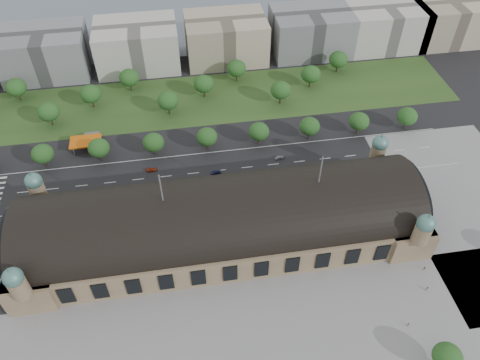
{
  "coord_description": "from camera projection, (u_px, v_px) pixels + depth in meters",
  "views": [
    {
      "loc": [
        -11.2,
        -110.77,
        143.3
      ],
      "look_at": [
        9.4,
        16.82,
        14.0
      ],
      "focal_mm": 35.0,
      "sensor_mm": 36.0,
      "label": 1
    }
  ],
  "objects": [
    {
      "name": "station",
      "position": [
        222.0,
        222.0,
        172.65
      ],
      "size": [
        150.0,
        48.4,
        44.3
      ],
      "color": "#96805D",
      "rests_on": "ground"
    },
    {
      "name": "parked_car_4",
      "position": [
        138.0,
        207.0,
        190.51
      ],
      "size": [
        4.1,
        3.41,
        1.32
      ],
      "primitive_type": "imported",
      "rotation": [
        0.0,
        0.0,
        -0.97
      ],
      "color": "silver",
      "rests_on": "ground"
    },
    {
      "name": "bus_west",
      "position": [
        221.0,
        185.0,
        197.84
      ],
      "size": [
        12.88,
        3.98,
        3.53
      ],
      "primitive_type": "imported",
      "rotation": [
        0.0,
        0.0,
        1.49
      ],
      "color": "#BE4C1E",
      "rests_on": "ground"
    },
    {
      "name": "bus_mid",
      "position": [
        249.0,
        182.0,
        199.13
      ],
      "size": [
        13.57,
        3.64,
        3.75
      ],
      "primitive_type": "imported",
      "rotation": [
        0.0,
        0.0,
        1.53
      ],
      "color": "beige",
      "rests_on": "ground"
    },
    {
      "name": "office_4",
      "position": [
        226.0,
        38.0,
        266.51
      ],
      "size": [
        45.0,
        32.0,
        24.0
      ],
      "primitive_type": "cube",
      "color": "#BDAD94",
      "rests_on": "ground"
    },
    {
      "name": "tree_row_9",
      "position": [
        407.0,
        116.0,
        222.48
      ],
      "size": [
        9.6,
        9.6,
        11.52
      ],
      "color": "#2D2116",
      "rests_on": "ground"
    },
    {
      "name": "pedestrian_0",
      "position": [
        427.0,
        289.0,
        163.24
      ],
      "size": [
        0.96,
        0.59,
        1.9
      ],
      "primitive_type": "imported",
      "rotation": [
        0.0,
        0.0,
        -0.06
      ],
      "color": "gray",
      "rests_on": "ground"
    },
    {
      "name": "pedestrian_1",
      "position": [
        408.0,
        324.0,
        153.87
      ],
      "size": [
        0.69,
        0.66,
        1.59
      ],
      "primitive_type": "imported",
      "rotation": [
        0.0,
        0.0,
        0.69
      ],
      "color": "gray",
      "rests_on": "ground"
    },
    {
      "name": "tree_belt_11",
      "position": [
        338.0,
        59.0,
        257.81
      ],
      "size": [
        10.4,
        10.4,
        12.48
      ],
      "color": "#2D2116",
      "rests_on": "ground"
    },
    {
      "name": "tree_belt_8",
      "position": [
        236.0,
        68.0,
        251.39
      ],
      "size": [
        10.4,
        10.4,
        12.48
      ],
      "color": "#2D2116",
      "rests_on": "ground"
    },
    {
      "name": "office_2",
      "position": [
        45.0,
        53.0,
        255.24
      ],
      "size": [
        45.0,
        32.0,
        24.0
      ],
      "primitive_type": "cube",
      "color": "gray",
      "rests_on": "ground"
    },
    {
      "name": "tree_belt_4",
      "position": [
        91.0,
        94.0,
        234.45
      ],
      "size": [
        10.4,
        10.4,
        12.48
      ],
      "color": "#2D2116",
      "rests_on": "ground"
    },
    {
      "name": "office_7",
      "position": [
        447.0,
        21.0,
        281.72
      ],
      "size": [
        45.0,
        32.0,
        24.0
      ],
      "primitive_type": "cube",
      "color": "#BDAD94",
      "rests_on": "ground"
    },
    {
      "name": "tree_row_7",
      "position": [
        310.0,
        126.0,
        217.07
      ],
      "size": [
        9.6,
        9.6,
        11.52
      ],
      "color": "#2D2116",
      "rests_on": "ground"
    },
    {
      "name": "pedestrian_2",
      "position": [
        424.0,
        268.0,
        169.46
      ],
      "size": [
        0.8,
        0.93,
        1.65
      ],
      "primitive_type": "imported",
      "rotation": [
        0.0,
        0.0,
        2.09
      ],
      "color": "gray",
      "rests_on": "ground"
    },
    {
      "name": "plaza_south",
      "position": [
        272.0,
        342.0,
        150.34
      ],
      "size": [
        190.0,
        48.0,
        0.12
      ],
      "primitive_type": "cube",
      "color": "gray",
      "rests_on": "ground"
    },
    {
      "name": "parked_car_5",
      "position": [
        114.0,
        210.0,
        189.38
      ],
      "size": [
        5.42,
        4.44,
        1.37
      ],
      "primitive_type": "imported",
      "rotation": [
        0.0,
        0.0,
        -1.05
      ],
      "color": "gray",
      "rests_on": "ground"
    },
    {
      "name": "tree_row_8",
      "position": [
        359.0,
        121.0,
        219.77
      ],
      "size": [
        9.6,
        9.6,
        11.52
      ],
      "color": "#2D2116",
      "rests_on": "ground"
    },
    {
      "name": "parked_car_0",
      "position": [
        47.0,
        211.0,
        189.12
      ],
      "size": [
        4.86,
        4.07,
        1.57
      ],
      "primitive_type": "imported",
      "rotation": [
        0.0,
        0.0,
        -0.97
      ],
      "color": "black",
      "rests_on": "ground"
    },
    {
      "name": "tree_belt_2",
      "position": [
        16.0,
        87.0,
        238.54
      ],
      "size": [
        10.4,
        10.4,
        12.48
      ],
      "color": "#2D2116",
      "rests_on": "ground"
    },
    {
      "name": "traffic_car_4",
      "position": [
        216.0,
        172.0,
        204.93
      ],
      "size": [
        4.73,
        2.2,
        1.57
      ],
      "primitive_type": "imported",
      "rotation": [
        0.0,
        0.0,
        -1.49
      ],
      "color": "#1A2149",
      "rests_on": "ground"
    },
    {
      "name": "traffic_car_3",
      "position": [
        152.0,
        170.0,
        206.24
      ],
      "size": [
        4.71,
        2.05,
        1.35
      ],
      "primitive_type": "imported",
      "rotation": [
        0.0,
        0.0,
        1.61
      ],
      "color": "maroon",
      "rests_on": "ground"
    },
    {
      "name": "tree_belt_7",
      "position": [
        204.0,
        84.0,
        240.87
      ],
      "size": [
        10.4,
        10.4,
        12.48
      ],
      "color": "#2D2116",
      "rests_on": "ground"
    },
    {
      "name": "parked_car_1",
      "position": [
        93.0,
        212.0,
        188.58
      ],
      "size": [
        6.05,
        5.04,
        1.54
      ],
      "primitive_type": "imported",
      "rotation": [
        0.0,
        0.0,
        -1.03
      ],
      "color": "maroon",
      "rests_on": "ground"
    },
    {
      "name": "tree_belt_9",
      "position": [
        281.0,
        90.0,
        236.78
      ],
      "size": [
        10.4,
        10.4,
        12.48
      ],
      "color": "#2D2116",
      "rests_on": "ground"
    },
    {
      "name": "traffic_car_5",
      "position": [
        280.0,
        158.0,
        211.77
      ],
      "size": [
        4.31,
        2.01,
        1.37
      ],
      "primitive_type": "imported",
      "rotation": [
        0.0,
        0.0,
        1.71
      ],
      "color": "#5A5B62",
      "rests_on": "ground"
    },
    {
      "name": "road_slab",
      "position": [
        166.0,
        176.0,
        204.19
      ],
      "size": [
        260.0,
        26.0,
        0.1
      ],
      "primitive_type": "cube",
      "color": "black",
      "rests_on": "ground"
    },
    {
      "name": "tree_belt_6",
      "position": [
        168.0,
        101.0,
        230.35
      ],
      "size": [
        10.4,
        10.4,
        12.48
      ],
      "color": "#2D2116",
      "rests_on": "ground"
    },
    {
      "name": "traffic_car_6",
      "position": [
        370.0,
        170.0,
        206.28
      ],
      "size": [
        5.08,
        2.79,
        1.35
      ],
      "primitive_type": "imported",
      "rotation": [
        0.0,
        0.0,
        -1.69
      ],
      "color": "silver",
      "rests_on": "ground"
    },
    {
      "name": "tree_belt_10",
      "position": [
        311.0,
        74.0,
        247.29
      ],
      "size": [
        10.4,
        10.4,
        12.48
      ],
      "color": "#2D2116",
      "rests_on": "ground"
    },
    {
      "name": "tree_row_4",
      "position": [
        153.0,
        142.0,
        208.96
      ],
      "size": [
        9.6,
        9.6,
        11.52
      ],
      "color": "#2D2116",
      "rests_on": "ground"
    },
    {
      "name": "traffic_car_2",
      "position": [
        75.0,
        202.0,
        192.57
      ],
      "size": [
        4.97,
        2.37,
        1.37
      ],
      "primitive_type": "imported",
      "rotation": [
        0.0,
        0.0,
        -1.59
      ],
      "color": "black",
      "rests_on": "ground"
    },
    {
      "name": "tree_row_6",
      "position": [
        259.0,
        132.0,
        214.36
      ],
      "size": [
        9.6,
        9.6,
        11.52
      ],
      "color": "#2D2116",
      "rests_on": "ground"
    },
    {
      "name": "parked_car_3",
      "position": [
        116.0,
        209.0,
        189.71
      ],
      "size": [
        4.53,
        3.4,
        1.44
      ],
      "primitive_type": "imported",
      "rotation": [
        0.0,
        0.0,
        -1.11
      ],
      "color": "#575A5F",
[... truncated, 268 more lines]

